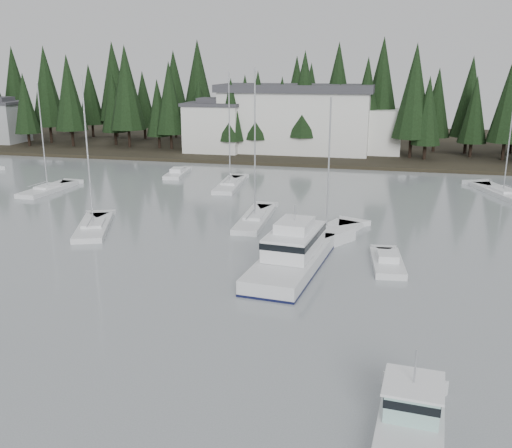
{
  "coord_description": "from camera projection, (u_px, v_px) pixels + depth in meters",
  "views": [
    {
      "loc": [
        10.62,
        -11.73,
        14.62
      ],
      "look_at": [
        0.68,
        30.09,
        2.5
      ],
      "focal_mm": 40.0,
      "sensor_mm": 36.0,
      "label": 1
    }
  ],
  "objects": [
    {
      "name": "cabin_cruiser_center",
      "position": [
        293.0,
        257.0,
        42.17
      ],
      "size": [
        5.21,
        13.04,
        5.46
      ],
      "rotation": [
        0.0,
        0.0,
        1.47
      ],
      "color": "silver",
      "rests_on": "ground"
    },
    {
      "name": "sailboat_5",
      "position": [
        326.0,
        236.0,
        49.82
      ],
      "size": [
        5.96,
        9.36,
        12.55
      ],
      "rotation": [
        0.0,
        0.0,
        1.18
      ],
      "color": "silver",
      "rests_on": "ground"
    },
    {
      "name": "runabout_3",
      "position": [
        177.0,
        174.0,
        77.27
      ],
      "size": [
        2.93,
        6.93,
        1.42
      ],
      "rotation": [
        0.0,
        0.0,
        1.68
      ],
      "color": "silver",
      "rests_on": "ground"
    },
    {
      "name": "lobster_boat_teal",
      "position": [
        409.0,
        434.0,
        22.51
      ],
      "size": [
        3.22,
        7.67,
        4.16
      ],
      "rotation": [
        0.0,
        0.0,
        1.49
      ],
      "color": "silver",
      "rests_on": "ground"
    },
    {
      "name": "house_west",
      "position": [
        214.0,
        126.0,
        94.04
      ],
      "size": [
        9.54,
        7.42,
        8.75
      ],
      "color": "silver",
      "rests_on": "ground"
    },
    {
      "name": "sailboat_8",
      "position": [
        48.0,
        191.0,
        67.64
      ],
      "size": [
        3.07,
        8.75,
        13.19
      ],
      "rotation": [
        0.0,
        0.0,
        1.51
      ],
      "color": "silver",
      "rests_on": "ground"
    },
    {
      "name": "far_shore_land",
      "position": [
        334.0,
        144.0,
        108.15
      ],
      "size": [
        240.0,
        54.0,
        1.0
      ],
      "primitive_type": "cube",
      "color": "black",
      "rests_on": "ground"
    },
    {
      "name": "runabout_1",
      "position": [
        387.0,
        264.0,
        42.68
      ],
      "size": [
        2.85,
        6.25,
        1.42
      ],
      "rotation": [
        0.0,
        0.0,
        1.68
      ],
      "color": "silver",
      "rests_on": "ground"
    },
    {
      "name": "conifer_treeline",
      "position": [
        327.0,
        152.0,
        97.85
      ],
      "size": [
        200.0,
        22.0,
        20.0
      ],
      "primitive_type": null,
      "color": "black",
      "rests_on": "ground"
    },
    {
      "name": "sailboat_3",
      "position": [
        230.0,
        186.0,
        70.23
      ],
      "size": [
        3.22,
        10.03,
        14.28
      ],
      "rotation": [
        0.0,
        0.0,
        1.65
      ],
      "color": "silver",
      "rests_on": "ground"
    },
    {
      "name": "sailboat_2",
      "position": [
        503.0,
        194.0,
        65.83
      ],
      "size": [
        6.34,
        10.8,
        11.4
      ],
      "rotation": [
        0.0,
        0.0,
        1.93
      ],
      "color": "silver",
      "rests_on": "ground"
    },
    {
      "name": "sailboat_6",
      "position": [
        255.0,
        220.0,
        54.79
      ],
      "size": [
        2.72,
        10.14,
        14.85
      ],
      "rotation": [
        0.0,
        0.0,
        1.6
      ],
      "color": "silver",
      "rests_on": "ground"
    },
    {
      "name": "harbor_inn",
      "position": [
        308.0,
        120.0,
        93.51
      ],
      "size": [
        29.5,
        11.5,
        10.9
      ],
      "color": "silver",
      "rests_on": "ground"
    },
    {
      "name": "house_far_west",
      "position": [
        1.0,
        121.0,
        105.32
      ],
      "size": [
        8.48,
        7.42,
        8.25
      ],
      "color": "#999EA0",
      "rests_on": "ground"
    },
    {
      "name": "sailboat_1",
      "position": [
        94.0,
        229.0,
        52.01
      ],
      "size": [
        5.56,
        9.09,
        14.24
      ],
      "rotation": [
        0.0,
        0.0,
        1.94
      ],
      "color": "silver",
      "rests_on": "ground"
    }
  ]
}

